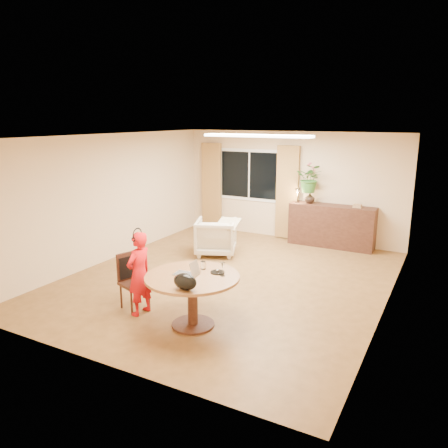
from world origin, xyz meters
name	(u,v)px	position (x,y,z in m)	size (l,w,h in m)	color
floor	(228,279)	(0.00, 0.00, 0.00)	(6.50, 6.50, 0.00)	brown
ceiling	(229,136)	(0.00, 0.00, 2.60)	(6.50, 6.50, 0.00)	white
wall_back	(291,186)	(0.00, 3.25, 1.30)	(5.50, 5.50, 0.00)	beige
wall_left	(111,197)	(-2.75, 0.00, 1.30)	(6.50, 6.50, 0.00)	beige
wall_right	(392,229)	(2.75, 0.00, 1.30)	(6.50, 6.50, 0.00)	beige
window	(249,175)	(-1.10, 3.23, 1.50)	(1.70, 0.03, 1.30)	white
curtain_left	(212,186)	(-2.15, 3.15, 1.15)	(0.55, 0.08, 2.25)	olive
curtain_right	(287,193)	(-0.05, 3.15, 1.15)	(0.55, 0.08, 2.25)	olive
ceiling_panel	(257,136)	(0.00, 1.20, 2.57)	(2.20, 0.35, 0.05)	white
dining_table	(192,286)	(0.41, -1.88, 0.60)	(1.34, 1.34, 0.76)	brown
dining_chair	(134,282)	(-0.70, -1.81, 0.44)	(0.42, 0.38, 0.88)	black
child	(139,274)	(-0.51, -1.91, 0.64)	(0.31, 0.47, 1.28)	red
laptop	(185,267)	(0.30, -1.89, 0.87)	(0.33, 0.22, 0.22)	#B7B7BC
tumbler	(203,265)	(0.41, -1.57, 0.82)	(0.08, 0.08, 0.11)	white
wine_glass	(223,269)	(0.79, -1.68, 0.86)	(0.07, 0.07, 0.20)	white
pot_lid	(218,272)	(0.67, -1.61, 0.78)	(0.20, 0.20, 0.03)	white
handbag	(185,282)	(0.61, -2.36, 0.87)	(0.33, 0.19, 0.22)	black
armchair	(216,237)	(-0.95, 1.23, 0.39)	(0.83, 0.86, 0.78)	beige
throw	(228,220)	(-0.65, 1.21, 0.80)	(0.45, 0.55, 0.03)	beige
sideboard	(331,226)	(1.10, 3.01, 0.48)	(1.94, 0.47, 0.97)	black
vase	(310,198)	(0.56, 3.01, 1.09)	(0.24, 0.24, 0.25)	black
bouquet	(310,178)	(0.55, 3.01, 1.55)	(0.59, 0.51, 0.66)	#325F23
book_stack	(357,206)	(1.65, 3.01, 1.01)	(0.19, 0.14, 0.08)	olive
desk_lamp	(297,195)	(0.28, 2.96, 1.14)	(0.14, 0.14, 0.34)	black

